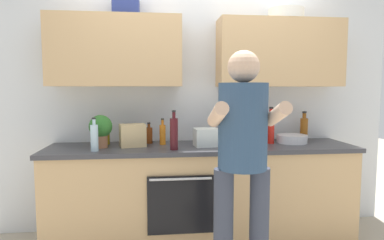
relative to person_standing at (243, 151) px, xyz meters
The scene contains 18 objects.
ground_plane 1.30m from the person_standing, 101.73° to the left, with size 12.00×12.00×0.00m, color #B2A893.
back_wall_unit 1.20m from the person_standing, 98.70° to the left, with size 4.00×0.39×2.50m.
counter 0.99m from the person_standing, 101.81° to the left, with size 2.84×0.67×0.90m.
person_standing is the anchor object (origin of this frame).
bottle_vinegar 1.20m from the person_standing, 123.43° to the left, with size 0.07×0.07×0.20m.
bottle_water 1.29m from the person_standing, 150.06° to the left, with size 0.07×0.07×0.29m.
bottle_oil 1.46m from the person_standing, 137.13° to the left, with size 0.07×0.07×0.20m.
bottle_hotsauce 1.00m from the person_standing, 59.45° to the left, with size 0.07×0.07×0.35m.
bottle_juice 1.05m from the person_standing, 120.29° to the left, with size 0.06×0.06×0.25m.
bottle_soda 0.84m from the person_standing, 70.00° to the left, with size 0.07×0.07×0.21m.
bottle_wine 0.77m from the person_standing, 125.05° to the left, with size 0.07×0.07×0.34m.
bottle_syrup 1.36m from the person_standing, 47.93° to the left, with size 0.08×0.08×0.30m.
cup_ceramic 0.96m from the person_standing, 66.83° to the left, with size 0.09×0.09×0.11m, color #BF4C47.
mixing_bowl 1.14m from the person_standing, 50.11° to the left, with size 0.29×0.29×0.08m, color silver.
knife_block 0.97m from the person_standing, 82.05° to the left, with size 0.10×0.14×0.31m.
potted_herb 1.35m from the person_standing, 143.52° to the left, with size 0.21×0.21×0.29m.
grocery_bag_bread 1.15m from the person_standing, 134.35° to the left, with size 0.23×0.14×0.21m, color tan.
grocery_bag_produce 0.79m from the person_standing, 99.85° to the left, with size 0.22×0.17×0.17m, color silver.
Camera 1 is at (-0.43, -3.04, 1.43)m, focal length 31.20 mm.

